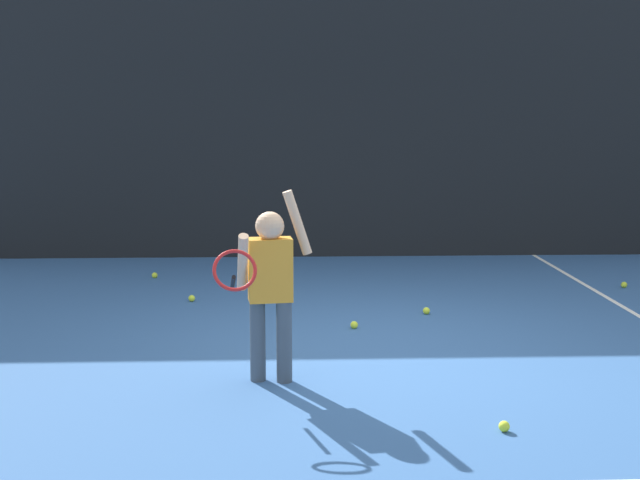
{
  "coord_description": "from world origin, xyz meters",
  "views": [
    {
      "loc": [
        -0.63,
        -6.23,
        1.87
      ],
      "look_at": [
        -0.38,
        0.21,
        0.85
      ],
      "focal_mm": 45.12,
      "sensor_mm": 36.0,
      "label": 1
    }
  ],
  "objects": [
    {
      "name": "tennis_ball_4",
      "position": [
        -0.07,
        0.59,
        0.03
      ],
      "size": [
        0.07,
        0.07,
        0.07
      ],
      "primitive_type": "sphere",
      "color": "#CCE033",
      "rests_on": "ground"
    },
    {
      "name": "tennis_ball_3",
      "position": [
        0.65,
        1.08,
        0.03
      ],
      "size": [
        0.07,
        0.07,
        0.07
      ],
      "primitive_type": "sphere",
      "color": "#CCE033",
      "rests_on": "ground"
    },
    {
      "name": "tennis_player",
      "position": [
        -0.77,
        -0.8,
        0.73
      ],
      "size": [
        0.66,
        0.64,
        1.35
      ],
      "rotation": [
        0.0,
        0.0,
        0.13
      ],
      "color": "#3F4C59",
      "rests_on": "ground"
    },
    {
      "name": "fence_post_1",
      "position": [
        0.0,
        4.29,
        2.06
      ],
      "size": [
        0.09,
        0.09,
        4.13
      ],
      "primitive_type": "cylinder",
      "color": "slate",
      "rests_on": "ground"
    },
    {
      "name": "ground_plane",
      "position": [
        0.0,
        0.0,
        0.0
      ],
      "size": [
        20.0,
        20.0,
        0.0
      ],
      "primitive_type": "plane",
      "color": "#335B93"
    },
    {
      "name": "court_line_sideline",
      "position": [
        2.62,
        1.0,
        0.0
      ],
      "size": [
        0.05,
        9.0,
        0.0
      ],
      "primitive_type": "cube",
      "color": "white",
      "rests_on": "ground"
    },
    {
      "name": "tennis_ball_6",
      "position": [
        -2.18,
        2.86,
        0.03
      ],
      "size": [
        0.07,
        0.07,
        0.07
      ],
      "primitive_type": "sphere",
      "color": "#CCE033",
      "rests_on": "ground"
    },
    {
      "name": "back_fence_windscreen",
      "position": [
        0.0,
        4.23,
        1.99
      ],
      "size": [
        11.87,
        0.08,
        3.98
      ],
      "primitive_type": "cube",
      "color": "black",
      "rests_on": "ground"
    },
    {
      "name": "tennis_ball_1",
      "position": [
        -1.62,
        1.68,
        0.03
      ],
      "size": [
        0.07,
        0.07,
        0.07
      ],
      "primitive_type": "sphere",
      "color": "#CCE033",
      "rests_on": "ground"
    },
    {
      "name": "tennis_ball_2",
      "position": [
        2.99,
        2.15,
        0.03
      ],
      "size": [
        0.07,
        0.07,
        0.07
      ],
      "primitive_type": "sphere",
      "color": "#CCE033",
      "rests_on": "ground"
    },
    {
      "name": "tennis_ball_0",
      "position": [
        0.64,
        -1.75,
        0.03
      ],
      "size": [
        0.07,
        0.07,
        0.07
      ],
      "primitive_type": "sphere",
      "color": "#CCE033",
      "rests_on": "ground"
    }
  ]
}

